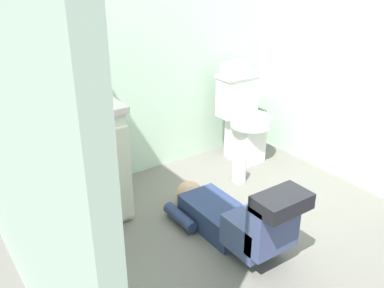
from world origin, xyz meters
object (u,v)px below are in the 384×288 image
soap_dispenser (29,95)px  bottle_green (68,92)px  person_plumber (235,218)px  paper_towel_roll (239,170)px  vanity_cabinet (75,162)px  bottle_pink (74,83)px  faucet (59,91)px  bottle_white (54,89)px  bottle_blue (46,94)px  bottle_clear (86,83)px  toilet (243,119)px  tissue_box (234,68)px

soap_dispenser → bottle_green: size_ratio=1.45×
person_plumber → paper_towel_roll: 0.79m
vanity_cabinet → bottle_pink: 0.52m
faucet → bottle_pink: size_ratio=0.57×
bottle_white → bottle_pink: size_ratio=0.79×
bottle_blue → person_plumber: bearing=-49.9°
faucet → bottle_white: bottle_white is taller
bottle_blue → bottle_pink: bottle_pink is taller
soap_dispenser → bottle_pink: bearing=5.9°
vanity_cabinet → faucet: (-0.00, 0.15, 0.45)m
vanity_cabinet → paper_towel_roll: 1.29m
bottle_blue → bottle_clear: bearing=-0.1°
bottle_clear → paper_towel_roll: bearing=-18.6°
faucet → person_plumber: (0.69, -0.97, -0.69)m
bottle_blue → bottle_green: size_ratio=1.05×
person_plumber → bottle_green: bottle_green is taller
toilet → soap_dispenser: (-1.72, 0.05, 0.52)m
vanity_cabinet → soap_dispenser: size_ratio=4.94×
faucet → tissue_box: bearing=0.7°
bottle_white → paper_towel_roll: bearing=-17.6°
toilet → vanity_cabinet: bearing=-177.3°
toilet → bottle_blue: bearing=178.7°
vanity_cabinet → bottle_green: bottle_green is taller
vanity_cabinet → person_plumber: 1.10m
toilet → bottle_clear: bottle_clear is taller
bottle_pink → paper_towel_roll: 1.44m
bottle_pink → bottle_clear: size_ratio=1.05×
faucet → bottle_white: (-0.02, 0.00, 0.02)m
soap_dispenser → bottle_pink: (0.30, 0.03, 0.02)m
soap_dispenser → paper_towel_roll: 1.66m
vanity_cabinet → soap_dispenser: (-0.19, 0.13, 0.47)m
bottle_white → toilet: bearing=-2.9°
soap_dispenser → bottle_white: (0.17, 0.02, 0.00)m
faucet → bottle_clear: 0.18m
bottle_green → bottle_pink: bearing=45.7°
bottle_white → paper_towel_roll: (1.25, -0.40, -0.79)m
faucet → person_plumber: faucet is taller
faucet → bottle_green: 0.07m
person_plumber → faucet: bearing=125.6°
faucet → paper_towel_roll: (1.23, -0.39, -0.77)m
bottle_clear → bottle_pink: bearing=143.5°
bottle_white → soap_dispenser: bearing=-171.5°
bottle_blue → bottle_white: size_ratio=0.87×
bottle_white → paper_towel_roll: bottle_white is taller
faucet → bottle_blue: bottle_blue is taller
bottle_blue → tissue_box: bearing=2.0°
person_plumber → bottle_green: bearing=125.7°
soap_dispenser → person_plumber: bearing=-47.1°
vanity_cabinet → bottle_clear: (0.17, 0.11, 0.49)m
person_plumber → bottle_white: bottle_white is taller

